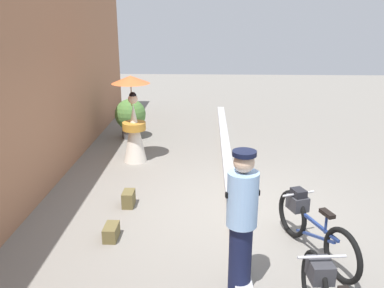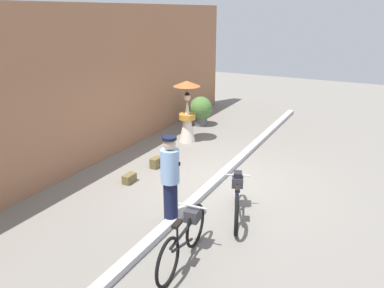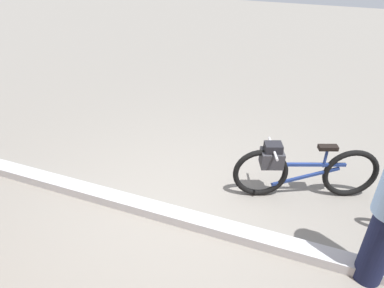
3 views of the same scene
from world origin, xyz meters
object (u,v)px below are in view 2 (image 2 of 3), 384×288
Objects in this scene: potted_plant_by_door at (201,110)px; person_with_parasol at (187,112)px; backpack_on_pavement at (130,178)px; bicycle_far_side at (184,237)px; backpack_spare at (156,162)px; person_officer at (170,178)px; bicycle_near_officer at (237,197)px.

person_with_parasol is at bearing -167.64° from potted_plant_by_door.
potted_plant_by_door is 4.94m from backpack_on_pavement.
backpack_spare is at bearing 39.72° from bicycle_far_side.
bicycle_far_side is 3.15m from backpack_on_pavement.
person_with_parasol is at bearing 3.77° from backpack_on_pavement.
person_with_parasol reaches higher than person_officer.
person_officer is (-0.79, 0.99, 0.51)m from bicycle_near_officer.
bicycle_far_side is at bearing -127.41° from backpack_on_pavement.
backpack_on_pavement is at bearing 59.16° from person_officer.
person_with_parasol is (4.19, 1.93, 0.01)m from person_officer.
backpack_on_pavement is (1.03, 1.72, -0.79)m from person_officer.
backpack_on_pavement is at bearing -173.17° from potted_plant_by_door.
potted_plant_by_door reaches higher than bicycle_near_officer.
bicycle_far_side is 7.45m from potted_plant_by_door.
backpack_on_pavement is (0.23, 2.71, -0.29)m from bicycle_near_officer.
potted_plant_by_door is at bearing 32.78° from bicycle_near_officer.
person_with_parasol is at bearing 28.02° from bicycle_far_side.
potted_plant_by_door is at bearing 24.37° from bicycle_far_side.
bicycle_near_officer is 6.09m from potted_plant_by_door.
bicycle_near_officer is at bearing -7.51° from bicycle_far_side.
person_with_parasol reaches higher than potted_plant_by_door.
potted_plant_by_door is at bearing 6.83° from backpack_on_pavement.
backpack_on_pavement is at bearing 85.09° from bicycle_near_officer.
potted_plant_by_door reaches higher than bicycle_far_side.
bicycle_near_officer is 0.95× the size of bicycle_far_side.
bicycle_near_officer is at bearing -147.22° from potted_plant_by_door.
person_officer reaches higher than bicycle_near_officer.
bicycle_near_officer is 5.54× the size of backpack_spare.
person_with_parasol is at bearing 24.69° from person_officer.
potted_plant_by_door is (6.79, 3.07, 0.12)m from bicycle_far_side.
bicycle_near_officer reaches higher than backpack_spare.
backpack_spare is (1.26, 2.65, -0.26)m from bicycle_near_officer.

